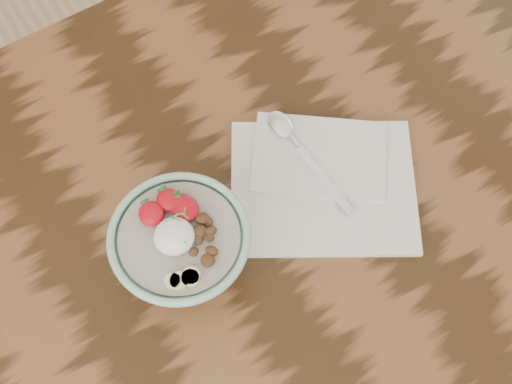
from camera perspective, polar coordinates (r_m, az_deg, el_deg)
table at (r=112.69cm, az=-2.83°, el=-3.87°), size 160.00×90.00×75.00cm
breakfast_bowl at (r=95.79cm, az=-5.97°, el=-4.41°), size 18.67×18.67×12.54cm
napkin at (r=106.18cm, az=5.31°, el=0.95°), size 34.60×32.85×1.67cm
spoon at (r=107.71cm, az=2.85°, el=4.37°), size 3.60×20.41×1.07cm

